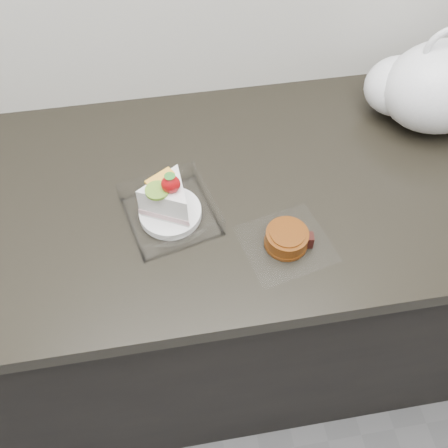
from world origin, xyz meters
name	(u,v)px	position (x,y,z in m)	size (l,w,h in m)	color
counter	(205,292)	(0.00, 1.69, 0.45)	(2.04, 0.64, 0.90)	black
cake_tray	(169,206)	(-0.06, 1.63, 0.94)	(0.20, 0.20, 0.13)	white
mooncake_wrap	(287,239)	(0.15, 1.53, 0.92)	(0.19, 0.19, 0.04)	white
plastic_bag	(434,86)	(0.54, 1.82, 1.00)	(0.33, 0.28, 0.25)	white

